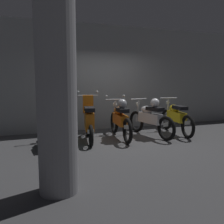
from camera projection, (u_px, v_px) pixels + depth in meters
ground_plane at (126, 141)px, 6.56m from camera, size 80.00×80.00×0.00m
back_wall at (102, 78)px, 8.12m from camera, size 16.00×0.30×3.29m
motorbike_slot_0 at (56, 126)px, 6.03m from camera, size 0.59×1.95×1.15m
motorbike_slot_1 at (89, 121)px, 6.55m from camera, size 0.60×1.66×1.29m
motorbike_slot_2 at (120, 119)px, 6.85m from camera, size 0.59×1.95×1.15m
motorbike_slot_3 at (150, 118)px, 7.09m from camera, size 0.61×1.93×1.08m
motorbike_slot_4 at (176, 117)px, 7.43m from camera, size 0.56×1.95×1.03m
support_pillar at (56, 76)px, 3.42m from camera, size 0.55×0.55×3.29m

